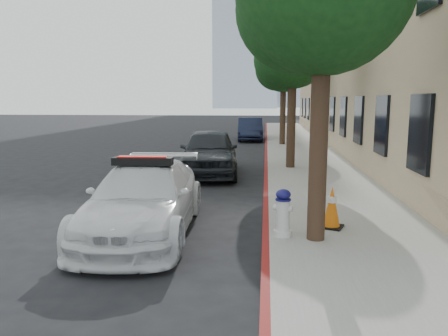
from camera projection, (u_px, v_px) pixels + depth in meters
The scene contains 13 objects.
ground at pixel (172, 213), 9.65m from camera, with size 120.00×120.00×0.00m, color black.
sidewalk at pixel (301, 155), 19.13m from camera, with size 3.20×50.00×0.15m, color gray.
curb_strip at pixel (266, 155), 19.28m from camera, with size 0.12×50.00×0.15m, color maroon.
building at pixel (405, 51), 22.75m from camera, with size 8.00×36.00×10.00m, color tan.
tower_left at pixel (247, 1), 123.36m from camera, with size 18.00×14.00×60.00m, color #9EA8B7.
tower_right at pixel (289, 37), 138.13m from camera, with size 14.00×14.00×44.00m, color #9EA8B7.
tree_mid at pixel (294, 49), 14.61m from camera, with size 2.77×2.64×5.43m.
tree_far at pixel (284, 62), 22.45m from camera, with size 3.10×3.00×5.81m.
police_car at pixel (144, 199), 8.11m from camera, with size 2.06×4.60×1.46m.
parked_car_mid at pixel (209, 152), 14.51m from camera, with size 1.82×4.52×1.54m, color black.
parked_car_far at pixel (250, 129), 26.83m from camera, with size 1.46×4.19×1.38m, color black.
fire_hydrant at pixel (283, 213), 7.50m from camera, with size 0.35×0.32×0.82m.
traffic_cone at pixel (332, 207), 8.00m from camera, with size 0.53×0.53×0.78m.
Camera 1 is at (2.04, -9.23, 2.49)m, focal length 35.00 mm.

